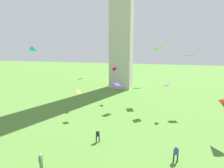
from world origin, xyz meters
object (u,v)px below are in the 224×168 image
person_1 (41,160)px  kite_flying_3 (81,79)px  person_2 (98,135)px  kite_flying_1 (189,56)px  person_0 (176,153)px  kite_flying_6 (223,102)px  kite_flying_4 (116,68)px  kite_flying_8 (137,88)px  kite_flying_0 (167,85)px  kite_flying_9 (159,48)px  kite_flying_5 (117,85)px  kite_flying_7 (79,92)px  kite_flying_2 (34,50)px

person_1 → kite_flying_3: size_ratio=1.62×
person_1 → person_2: size_ratio=1.00×
kite_flying_3 → kite_flying_1: bearing=12.6°
person_1 → kite_flying_1: 27.34m
person_2 → kite_flying_1: kite_flying_1 is taller
kite_flying_1 → kite_flying_3: kite_flying_1 is taller
person_0 → kite_flying_1: kite_flying_1 is taller
kite_flying_1 → kite_flying_6: size_ratio=0.66×
person_0 → kite_flying_4: 22.88m
kite_flying_8 → kite_flying_0: bearing=27.9°
person_2 → kite_flying_9: 19.00m
kite_flying_3 → kite_flying_4: size_ratio=0.58×
kite_flying_4 → kite_flying_6: bearing=-92.6°
kite_flying_5 → kite_flying_7: size_ratio=1.46×
kite_flying_5 → kite_flying_1: bearing=133.1°
person_1 → kite_flying_0: bearing=134.1°
person_0 → person_2: bearing=155.6°
kite_flying_1 → kite_flying_9: kite_flying_9 is taller
person_2 → kite_flying_5: (-0.42, 11.73, 3.87)m
kite_flying_4 → kite_flying_8: 6.62m
kite_flying_5 → kite_flying_7: 7.22m
kite_flying_4 → kite_flying_2: bearing=170.7°
kite_flying_2 → kite_flying_3: (5.57, 5.15, -5.33)m
person_0 → kite_flying_5: 16.69m
kite_flying_9 → kite_flying_5: bearing=-25.3°
kite_flying_2 → kite_flying_6: kite_flying_2 is taller
kite_flying_7 → kite_flying_9: 15.92m
person_1 → person_2: person_1 is taller
person_2 → kite_flying_2: (-12.98, 6.33, 10.00)m
kite_flying_6 → kite_flying_7: bearing=-23.0°
kite_flying_5 → kite_flying_7: bearing=-17.7°
kite_flying_2 → kite_flying_7: bearing=-91.3°
kite_flying_9 → kite_flying_7: bearing=-15.1°
person_2 → kite_flying_7: 9.42m
kite_flying_1 → kite_flying_7: bearing=7.2°
person_1 → kite_flying_7: (-2.10, 12.84, 3.45)m
kite_flying_2 → kite_flying_6: bearing=-97.6°
person_2 → kite_flying_0: kite_flying_0 is taller
kite_flying_2 → kite_flying_5: kite_flying_2 is taller
kite_flying_1 → person_1: bearing=36.1°
person_1 → person_0: bearing=98.6°
person_0 → person_2: person_0 is taller
kite_flying_2 → kite_flying_8: kite_flying_2 is taller
person_1 → kite_flying_5: 18.51m
person_0 → kite_flying_2: 25.29m
person_1 → kite_flying_6: size_ratio=0.67×
kite_flying_3 → kite_flying_9: kite_flying_9 is taller
kite_flying_6 → kite_flying_1: bearing=-91.2°
kite_flying_1 → kite_flying_8: kite_flying_1 is taller
person_1 → kite_flying_2: size_ratio=1.06×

